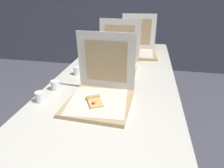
# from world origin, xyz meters

# --- Properties ---
(table) EXTENTS (0.86, 2.24, 0.75)m
(table) POSITION_xyz_m (0.00, 0.62, 0.70)
(table) COLOR silver
(table) RESTS_ON ground
(pizza_box_front) EXTENTS (0.36, 0.37, 0.37)m
(pizza_box_front) POSITION_xyz_m (-0.03, 0.33, 0.80)
(pizza_box_front) COLOR tan
(pizza_box_front) RESTS_ON table
(pizza_box_middle) EXTENTS (0.36, 0.38, 0.37)m
(pizza_box_middle) POSITION_xyz_m (-0.03, 0.87, 0.80)
(pizza_box_middle) COLOR tan
(pizza_box_middle) RESTS_ON table
(pizza_box_back) EXTENTS (0.38, 0.42, 0.37)m
(pizza_box_back) POSITION_xyz_m (0.12, 1.30, 0.81)
(pizza_box_back) COLOR tan
(pizza_box_back) RESTS_ON table
(cup_white_near_left) EXTENTS (0.05, 0.05, 0.06)m
(cup_white_near_left) POSITION_xyz_m (-0.36, 0.27, 0.78)
(cup_white_near_left) COLOR white
(cup_white_near_left) RESTS_ON table
(cup_white_near_center) EXTENTS (0.05, 0.05, 0.06)m
(cup_white_near_center) POSITION_xyz_m (-0.35, 0.42, 0.78)
(cup_white_near_center) COLOR white
(cup_white_near_center) RESTS_ON table
(cup_white_mid) EXTENTS (0.05, 0.05, 0.06)m
(cup_white_mid) POSITION_xyz_m (-0.29, 0.68, 0.78)
(cup_white_mid) COLOR white
(cup_white_mid) RESTS_ON table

